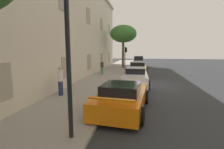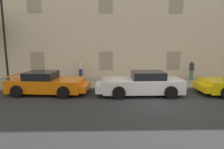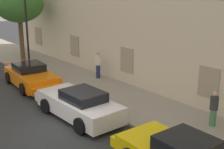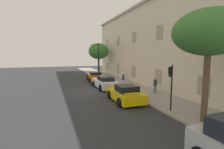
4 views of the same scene
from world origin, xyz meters
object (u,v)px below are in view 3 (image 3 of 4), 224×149
at_px(street_lamp, 20,14).
at_px(pedestrian_strolling, 214,109).
at_px(sportscar_red_lead, 32,77).
at_px(pedestrian_admiring, 98,64).
at_px(tree_midblock, 19,3).
at_px(sportscar_yellow_flank, 77,104).

bearing_deg(street_lamp, pedestrian_strolling, 10.62).
xyz_separation_m(sportscar_red_lead, pedestrian_admiring, (1.40, 3.91, 0.43)).
height_order(sportscar_red_lead, street_lamp, street_lamp).
relative_size(sportscar_red_lead, street_lamp, 0.87).
bearing_deg(tree_midblock, sportscar_yellow_flank, -12.67).
distance_m(sportscar_yellow_flank, street_lamp, 9.35).
bearing_deg(sportscar_yellow_flank, pedestrian_admiring, 133.45).
height_order(sportscar_red_lead, sportscar_yellow_flank, sportscar_yellow_flank).
relative_size(tree_midblock, street_lamp, 1.04).
xyz_separation_m(street_lamp, pedestrian_strolling, (13.42, 2.52, -3.12)).
xyz_separation_m(sportscar_red_lead, tree_midblock, (-6.33, 2.26, 3.94)).
bearing_deg(sportscar_red_lead, pedestrian_admiring, 70.33).
xyz_separation_m(sportscar_yellow_flank, street_lamp, (-8.61, 1.28, 3.42)).
distance_m(sportscar_red_lead, pedestrian_admiring, 4.17).
bearing_deg(sportscar_red_lead, pedestrian_strolling, 18.31).
bearing_deg(pedestrian_strolling, sportscar_red_lead, -161.69).
height_order(sportscar_yellow_flank, street_lamp, street_lamp).
height_order(street_lamp, pedestrian_strolling, street_lamp).
relative_size(sportscar_red_lead, tree_midblock, 0.83).
distance_m(sportscar_red_lead, pedestrian_strolling, 10.84).
relative_size(sportscar_red_lead, pedestrian_admiring, 2.81).
distance_m(street_lamp, pedestrian_strolling, 14.01).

